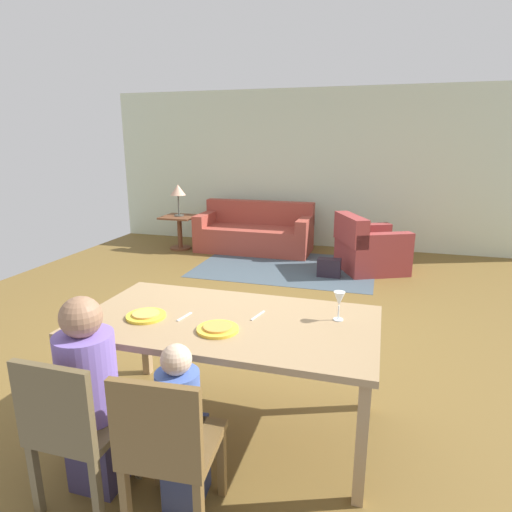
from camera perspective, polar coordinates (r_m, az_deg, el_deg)
The scene contains 20 objects.
ground_plane at distance 5.00m, azimuth 1.70°, elevation -6.87°, with size 7.51×6.30×0.02m, color brown.
back_wall at distance 7.80m, azimuth 7.84°, elevation 11.18°, with size 7.51×0.10×2.70m, color beige.
dining_table at distance 2.80m, azimuth -3.67°, elevation -9.50°, with size 1.86×0.99×0.76m.
plate_near_man at distance 2.87m, azimuth -14.23°, elevation -7.63°, with size 0.25×0.25×0.02m, color yellow.
pizza_near_man at distance 2.87m, azimuth -14.25°, elevation -7.35°, with size 0.17×0.17×0.01m, color #E0A34D.
plate_near_child at distance 2.61m, azimuth -5.05°, elevation -9.54°, with size 0.25×0.25×0.02m, color yellow.
pizza_near_child at distance 2.61m, azimuth -5.06°, elevation -9.24°, with size 0.17×0.17×0.01m, color gold.
wine_glass at distance 2.75m, azimuth 10.86°, elevation -5.70°, with size 0.07×0.07×0.19m.
fork at distance 2.83m, azimuth -9.40°, elevation -7.85°, with size 0.02×0.15×0.01m, color silver.
knife at distance 2.81m, azimuth 0.25°, elevation -7.81°, with size 0.01×0.17×0.01m, color silver.
dining_chair_man at distance 2.48m, azimuth -22.88°, elevation -19.64°, with size 0.42×0.42×0.87m.
person_man at distance 2.58m, azimuth -20.40°, elevation -17.34°, with size 0.30×0.40×1.11m.
dining_chair_child at distance 2.23m, azimuth -11.55°, elevation -22.98°, with size 0.45×0.45×0.87m.
person_child at distance 2.39m, azimuth -9.64°, elevation -21.76°, with size 0.22×0.29×0.92m.
area_rug at distance 6.55m, azimuth 3.92°, elevation -1.41°, with size 2.60×1.80×0.01m, color #404E59.
couch at distance 7.46m, azimuth -0.13°, elevation 3.02°, with size 1.92×0.86×0.82m.
armchair at distance 6.51m, azimuth 14.53°, elevation 0.89°, with size 1.14×1.14×0.82m.
side_table at distance 7.68m, azimuth -9.99°, elevation 3.70°, with size 0.56×0.56×0.58m.
table_lamp at distance 7.58m, azimuth -10.21°, elevation 8.38°, with size 0.26×0.26×0.54m.
handbag at distance 6.13m, azimuth 9.56°, elevation -1.53°, with size 0.32×0.16×0.26m, color #261D28.
Camera 1 is at (1.16, -3.94, 1.85)m, focal length 30.49 mm.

